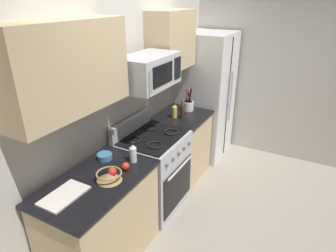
% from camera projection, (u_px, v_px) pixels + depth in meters
% --- Properties ---
extents(ground_plane, '(16.00, 16.00, 0.00)m').
position_uv_depth(ground_plane, '(204.00, 221.00, 3.36)').
color(ground_plane, gray).
extents(wall_back, '(8.00, 0.10, 2.60)m').
position_uv_depth(wall_back, '(122.00, 99.00, 3.29)').
color(wall_back, beige).
rests_on(wall_back, ground).
extents(counter_left, '(1.10, 0.64, 0.91)m').
position_uv_depth(counter_left, '(101.00, 221.00, 2.71)').
color(counter_left, tan).
rests_on(counter_left, ground).
extents(range_oven, '(0.76, 0.68, 1.09)m').
position_uv_depth(range_oven, '(153.00, 171.00, 3.46)').
color(range_oven, '#B2B5BA').
rests_on(range_oven, ground).
extents(counter_right, '(0.73, 0.64, 0.91)m').
position_uv_depth(counter_right, '(182.00, 145.00, 4.07)').
color(counter_right, tan).
rests_on(counter_right, ground).
extents(refrigerator, '(0.80, 0.75, 1.89)m').
position_uv_depth(refrigerator, '(205.00, 96.00, 4.50)').
color(refrigerator, silver).
rests_on(refrigerator, ground).
extents(wall_right, '(0.10, 8.00, 2.60)m').
position_uv_depth(wall_right, '(259.00, 72.00, 4.47)').
color(wall_right, beige).
rests_on(wall_right, ground).
extents(microwave, '(0.71, 0.44, 0.33)m').
position_uv_depth(microwave, '(149.00, 71.00, 2.98)').
color(microwave, '#B2B5BA').
extents(upper_cabinets_left, '(1.09, 0.34, 0.69)m').
position_uv_depth(upper_cabinets_left, '(66.00, 68.00, 2.20)').
color(upper_cabinets_left, tan).
extents(upper_cabinets_right, '(0.72, 0.34, 0.69)m').
position_uv_depth(upper_cabinets_right, '(171.00, 40.00, 3.57)').
color(upper_cabinets_right, tan).
extents(utensil_crock, '(0.15, 0.15, 0.31)m').
position_uv_depth(utensil_crock, '(188.00, 105.00, 4.02)').
color(utensil_crock, white).
rests_on(utensil_crock, counter_right).
extents(fruit_basket, '(0.22, 0.22, 0.10)m').
position_uv_depth(fruit_basket, '(110.00, 175.00, 2.51)').
color(fruit_basket, '#9E7A4C').
rests_on(fruit_basket, counter_left).
extents(apple_loose, '(0.07, 0.07, 0.07)m').
position_uv_depth(apple_loose, '(126.00, 166.00, 2.65)').
color(apple_loose, red).
rests_on(apple_loose, counter_left).
extents(cutting_board, '(0.37, 0.23, 0.02)m').
position_uv_depth(cutting_board, '(64.00, 196.00, 2.31)').
color(cutting_board, silver).
rests_on(cutting_board, counter_left).
extents(bottle_vinegar, '(0.07, 0.07, 0.20)m').
position_uv_depth(bottle_vinegar, '(133.00, 153.00, 2.77)').
color(bottle_vinegar, silver).
rests_on(bottle_vinegar, counter_left).
extents(bottle_oil, '(0.07, 0.07, 0.20)m').
position_uv_depth(bottle_oil, '(174.00, 111.00, 3.78)').
color(bottle_oil, gold).
rests_on(bottle_oil, counter_right).
extents(bottle_soy, '(0.05, 0.05, 0.23)m').
position_uv_depth(bottle_soy, '(182.00, 110.00, 3.75)').
color(bottle_soy, '#382314').
rests_on(bottle_soy, counter_right).
extents(prep_bowl, '(0.15, 0.15, 0.06)m').
position_uv_depth(prep_bowl, '(105.00, 156.00, 2.84)').
color(prep_bowl, teal).
rests_on(prep_bowl, counter_left).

